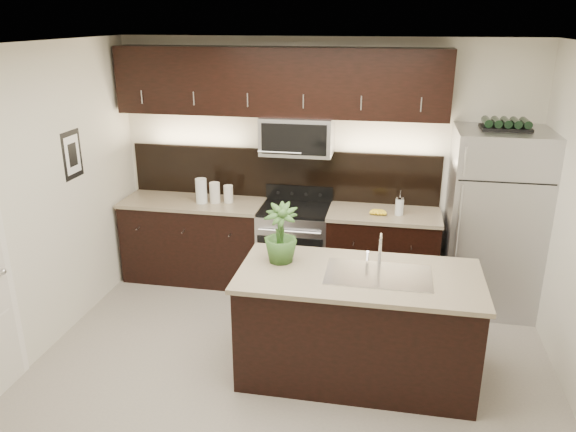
{
  "coord_description": "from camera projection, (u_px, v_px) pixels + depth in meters",
  "views": [
    {
      "loc": [
        0.75,
        -3.99,
        2.89
      ],
      "look_at": [
        -0.11,
        0.55,
        1.24
      ],
      "focal_mm": 35.0,
      "sensor_mm": 36.0,
      "label": 1
    }
  ],
  "objects": [
    {
      "name": "wine_rack",
      "position": [
        506.0,
        124.0,
        5.34
      ],
      "size": [
        0.46,
        0.29,
        0.11
      ],
      "color": "black",
      "rests_on": "refrigerator"
    },
    {
      "name": "ground",
      "position": [
        289.0,
        375.0,
        4.8
      ],
      "size": [
        4.5,
        4.5,
        0.0
      ],
      "primitive_type": "plane",
      "color": "gray",
      "rests_on": "ground"
    },
    {
      "name": "french_press",
      "position": [
        399.0,
        206.0,
        5.82
      ],
      "size": [
        0.09,
        0.09,
        0.26
      ],
      "rotation": [
        0.0,
        0.0,
        0.43
      ],
      "color": "silver",
      "rests_on": "counter_run"
    },
    {
      "name": "bananas",
      "position": [
        373.0,
        211.0,
        5.86
      ],
      "size": [
        0.19,
        0.15,
        0.06
      ],
      "primitive_type": "ellipsoid",
      "rotation": [
        0.0,
        0.0,
        -0.04
      ],
      "color": "yellow",
      "rests_on": "counter_run"
    },
    {
      "name": "refrigerator",
      "position": [
        493.0,
        221.0,
        5.68
      ],
      "size": [
        0.9,
        0.81,
        1.87
      ],
      "primitive_type": "cube",
      "color": "#B2B2B7",
      "rests_on": "ground"
    },
    {
      "name": "island",
      "position": [
        357.0,
        325.0,
        4.67
      ],
      "size": [
        1.96,
        0.96,
        0.94
      ],
      "color": "black",
      "rests_on": "ground"
    },
    {
      "name": "sink_faucet",
      "position": [
        378.0,
        273.0,
        4.49
      ],
      "size": [
        0.84,
        0.5,
        0.28
      ],
      "color": "silver",
      "rests_on": "island"
    },
    {
      "name": "room_walls",
      "position": [
        273.0,
        185.0,
        4.21
      ],
      "size": [
        4.52,
        4.02,
        2.71
      ],
      "color": "beige",
      "rests_on": "ground"
    },
    {
      "name": "plant",
      "position": [
        280.0,
        233.0,
        4.66
      ],
      "size": [
        0.29,
        0.29,
        0.5
      ],
      "primitive_type": "imported",
      "rotation": [
        0.0,
        0.0,
        0.02
      ],
      "color": "#2D5120",
      "rests_on": "island"
    },
    {
      "name": "upper_fixtures",
      "position": [
        281.0,
        93.0,
        5.85
      ],
      "size": [
        3.49,
        0.4,
        1.66
      ],
      "color": "black",
      "rests_on": "counter_run"
    },
    {
      "name": "counter_run",
      "position": [
        277.0,
        245.0,
        6.28
      ],
      "size": [
        3.51,
        0.65,
        0.94
      ],
      "color": "black",
      "rests_on": "ground"
    },
    {
      "name": "canisters",
      "position": [
        212.0,
        192.0,
        6.19
      ],
      "size": [
        0.4,
        0.18,
        0.27
      ],
      "rotation": [
        0.0,
        0.0,
        0.22
      ],
      "color": "silver",
      "rests_on": "counter_run"
    }
  ]
}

